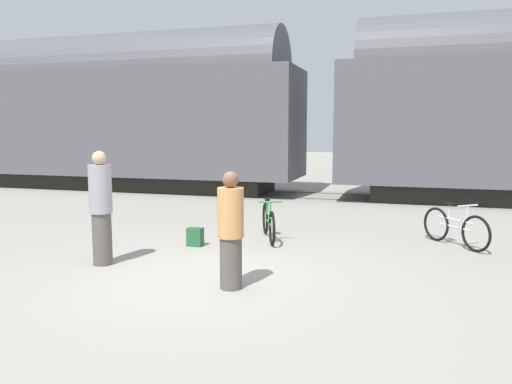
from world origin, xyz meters
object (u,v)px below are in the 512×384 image
freight_train (319,106)px  person_in_tan (231,231)px  bicycle_silver (455,228)px  bicycle_green (268,222)px  person_in_grey (101,208)px  backpack (195,237)px

freight_train → person_in_tan: bearing=-87.2°
bicycle_silver → bicycle_green: bearing=-172.5°
person_in_grey → person_in_tan: person_in_grey is taller
person_in_grey → bicycle_silver: bearing=-86.5°
freight_train → bicycle_silver: freight_train is taller
freight_train → backpack: (-1.00, -7.60, -2.74)m
bicycle_green → bicycle_silver: bicycle_silver is taller
bicycle_silver → person_in_tan: (-3.17, -3.54, 0.45)m
bicycle_green → bicycle_silver: (3.48, 0.46, 0.00)m
person_in_grey → freight_train: bearing=-36.6°
freight_train → bicycle_green: bearing=-88.6°
bicycle_green → person_in_tan: size_ratio=0.99×
person_in_grey → backpack: 2.00m
person_in_grey → backpack: person_in_grey is taller
bicycle_silver → person_in_tan: size_ratio=0.80×
bicycle_green → person_in_tan: (0.31, -3.09, 0.45)m
person_in_tan → freight_train: bearing=82.4°
freight_train → person_in_tan: (0.48, -9.76, -2.11)m
bicycle_green → person_in_grey: size_ratio=0.87×
bicycle_silver → person_in_grey: size_ratio=0.71×
freight_train → person_in_grey: size_ratio=31.21×
bicycle_green → person_in_grey: (-2.08, -2.54, 0.57)m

